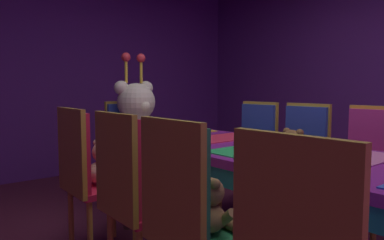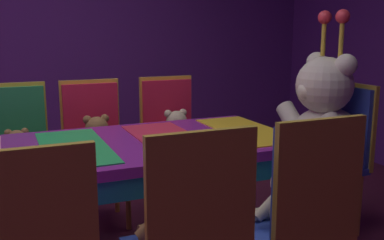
# 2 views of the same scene
# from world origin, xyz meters

# --- Properties ---
(wall_left) EXTENTS (0.12, 6.40, 2.80)m
(wall_left) POSITION_xyz_m (-2.60, 0.00, 1.40)
(wall_left) COLOR #59267F
(wall_left) RESTS_ON ground_plane
(banquet_table) EXTENTS (0.90, 2.35, 0.75)m
(banquet_table) POSITION_xyz_m (0.00, 0.00, 0.65)
(banquet_table) COLOR purple
(banquet_table) RESTS_ON ground_plane
(chair_left_1) EXTENTS (0.42, 0.41, 0.98)m
(chair_left_1) POSITION_xyz_m (-0.82, -0.25, 0.60)
(chair_left_1) COLOR #268C4C
(chair_left_1) RESTS_ON ground_plane
(teddy_left_1) EXTENTS (0.21, 0.27, 0.26)m
(teddy_left_1) POSITION_xyz_m (-0.67, -0.25, 0.57)
(teddy_left_1) COLOR olive
(teddy_left_1) RESTS_ON chair_left_1
(chair_left_2) EXTENTS (0.42, 0.41, 0.98)m
(chair_left_2) POSITION_xyz_m (-0.81, 0.25, 0.60)
(chair_left_2) COLOR red
(chair_left_2) RESTS_ON ground_plane
(teddy_left_2) EXTENTS (0.25, 0.33, 0.31)m
(teddy_left_2) POSITION_xyz_m (-0.67, 0.25, 0.59)
(teddy_left_2) COLOR olive
(teddy_left_2) RESTS_ON chair_left_2
(chair_left_3) EXTENTS (0.42, 0.41, 0.98)m
(chair_left_3) POSITION_xyz_m (-0.83, 0.82, 0.60)
(chair_left_3) COLOR red
(chair_left_3) RESTS_ON ground_plane
(teddy_left_3) EXTENTS (0.25, 0.32, 0.31)m
(teddy_left_3) POSITION_xyz_m (-0.68, 0.82, 0.59)
(teddy_left_3) COLOR beige
(teddy_left_3) RESTS_ON chair_left_3
(chair_right_2) EXTENTS (0.42, 0.41, 0.98)m
(chair_right_2) POSITION_xyz_m (0.83, 0.29, 0.60)
(chair_right_2) COLOR #2D47B2
(chair_right_2) RESTS_ON ground_plane
(teddy_right_2) EXTENTS (0.27, 0.35, 0.33)m
(teddy_right_2) POSITION_xyz_m (0.68, 0.29, 0.60)
(teddy_right_2) COLOR brown
(teddy_right_2) RESTS_ON chair_right_2
(chair_right_3) EXTENTS (0.42, 0.41, 0.98)m
(chair_right_3) POSITION_xyz_m (0.82, 0.80, 0.60)
(chair_right_3) COLOR #2D47B2
(chair_right_3) RESTS_ON ground_plane
(teddy_right_3) EXTENTS (0.22, 0.29, 0.27)m
(teddy_right_3) POSITION_xyz_m (0.68, 0.80, 0.58)
(teddy_right_3) COLOR beige
(teddy_right_3) RESTS_ON chair_right_3
(throne_chair) EXTENTS (0.41, 0.42, 0.98)m
(throne_chair) POSITION_xyz_m (0.00, 1.72, 0.60)
(throne_chair) COLOR #2D47B2
(throne_chair) RESTS_ON ground_plane
(king_teddy_bear) EXTENTS (0.77, 0.59, 0.98)m
(king_teddy_bear) POSITION_xyz_m (0.00, 1.54, 0.77)
(king_teddy_bear) COLOR silver
(king_teddy_bear) RESTS_ON throne_chair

